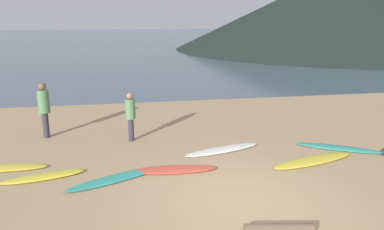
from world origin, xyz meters
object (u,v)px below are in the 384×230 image
person_0 (130,113)px  driftwood_log (279,229)px  surfboard_5 (223,150)px  surfboard_4 (174,169)px  surfboard_3 (116,178)px  surfboard_7 (338,148)px  surfboard_6 (314,160)px  surfboard_2 (43,177)px  person_1 (44,106)px

person_0 → driftwood_log: person_0 is taller
surfboard_5 → surfboard_4: bearing=-159.8°
surfboard_3 → surfboard_7: (6.51, 1.02, 0.00)m
surfboard_5 → driftwood_log: bearing=-108.9°
surfboard_6 → surfboard_7: bearing=17.9°
surfboard_4 → driftwood_log: bearing=-61.9°
surfboard_2 → person_0: size_ratio=1.26×
surfboard_2 → person_1: (-0.48, 3.44, 1.02)m
surfboard_3 → driftwood_log: bearing=-71.6°
surfboard_7 → person_0: size_ratio=1.60×
surfboard_4 → surfboard_7: 5.11m
driftwood_log → surfboard_5: bearing=88.1°
surfboard_3 → person_0: size_ratio=1.65×
person_1 → driftwood_log: person_1 is taller
surfboard_2 → surfboard_3: bearing=-26.7°
surfboard_4 → surfboard_6: (3.82, -0.08, 0.00)m
surfboard_2 → surfboard_3: (1.74, -0.40, -0.01)m
surfboard_3 → person_0: (0.49, 2.97, 0.88)m
surfboard_7 → person_1: 9.24m
surfboard_4 → person_0: person_0 is taller
person_0 → person_1: (-2.70, 0.87, 0.15)m
surfboard_3 → person_0: bearing=54.8°
surfboard_3 → surfboard_6: (5.28, 0.19, 0.01)m
surfboard_2 → driftwood_log: bearing=-49.8°
surfboard_2 → surfboard_5: 4.94m
surfboard_7 → surfboard_4: bearing=-139.9°
surfboard_3 → person_1: size_ratio=1.42×
surfboard_5 → person_0: bearing=133.4°
surfboard_5 → driftwood_log: 4.50m
surfboard_3 → driftwood_log: driftwood_log is taller
surfboard_7 → driftwood_log: 5.38m
surfboard_5 → person_0: (-2.59, 1.47, 0.87)m
surfboard_4 → surfboard_5: bearing=41.1°
surfboard_7 → person_0: bearing=-166.3°
person_0 → driftwood_log: bearing=-135.5°
surfboard_5 → surfboard_7: (3.44, -0.49, -0.00)m
surfboard_6 → surfboard_2: bearing=162.4°
person_0 → surfboard_3: bearing=-167.0°
surfboard_3 → surfboard_6: bearing=-23.8°
surfboard_2 → driftwood_log: size_ratio=1.53×
person_0 → person_1: person_1 is taller
surfboard_2 → driftwood_log: 5.77m
surfboard_3 → surfboard_7: size_ratio=1.03×
surfboard_4 → driftwood_log: 3.58m
surfboard_6 → surfboard_7: (1.23, 0.83, -0.00)m
person_0 → person_1: size_ratio=0.86×
person_0 → surfboard_7: bearing=-85.7°
person_1 → driftwood_log: bearing=-136.9°
surfboard_4 → surfboard_6: surfboard_6 is taller
surfboard_4 → surfboard_6: bearing=2.7°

